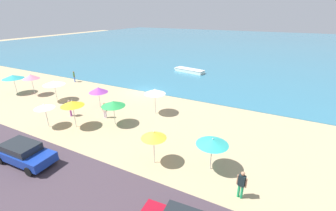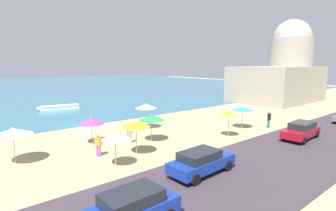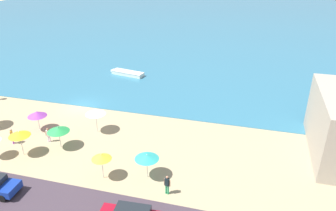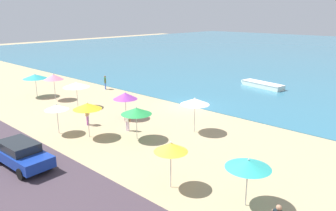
# 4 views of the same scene
# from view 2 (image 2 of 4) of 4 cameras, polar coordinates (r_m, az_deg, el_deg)

# --- Properties ---
(ground_plane) EXTENTS (160.00, 160.00, 0.00)m
(ground_plane) POSITION_cam_2_polar(r_m,az_deg,el_deg) (29.26, -18.21, -4.36)
(ground_plane) COLOR tan
(sea) EXTENTS (150.00, 110.00, 0.05)m
(sea) POSITION_cam_2_polar(r_m,az_deg,el_deg) (82.57, -32.13, 3.14)
(sea) COLOR teal
(sea) RESTS_ON ground_plane
(coastal_road) EXTENTS (80.00, 8.00, 0.06)m
(coastal_road) POSITION_cam_2_polar(r_m,az_deg,el_deg) (14.78, 9.18, -17.30)
(coastal_road) COLOR #3F333C
(coastal_road) RESTS_ON ground_plane
(beach_umbrella_0) EXTENTS (2.15, 2.15, 2.36)m
(beach_umbrella_0) POSITION_cam_2_polar(r_m,az_deg,el_deg) (22.16, -3.62, -2.66)
(beach_umbrella_0) COLOR #B2B2B7
(beach_umbrella_0) RESTS_ON ground_plane
(beach_umbrella_1) EXTENTS (2.08, 2.08, 2.34)m
(beach_umbrella_1) POSITION_cam_2_polar(r_m,az_deg,el_deg) (27.63, 15.93, -0.62)
(beach_umbrella_1) COLOR #B2B2B7
(beach_umbrella_1) RESTS_ON ground_plane
(beach_umbrella_3) EXTENTS (2.15, 2.15, 2.65)m
(beach_umbrella_3) POSITION_cam_2_polar(r_m,az_deg,el_deg) (26.39, -4.81, -0.13)
(beach_umbrella_3) COLOR #B2B2B7
(beach_umbrella_3) RESTS_ON ground_plane
(beach_umbrella_4) EXTENTS (2.01, 2.01, 2.58)m
(beach_umbrella_4) POSITION_cam_2_polar(r_m,az_deg,el_deg) (18.92, -6.98, -4.05)
(beach_umbrella_4) COLOR #B2B2B7
(beach_umbrella_4) RESTS_ON ground_plane
(beach_umbrella_5) EXTENTS (1.71, 1.71, 2.49)m
(beach_umbrella_5) POSITION_cam_2_polar(r_m,az_deg,el_deg) (24.05, 13.17, -1.64)
(beach_umbrella_5) COLOR #B2B2B7
(beach_umbrella_5) RESTS_ON ground_plane
(beach_umbrella_6) EXTENTS (2.02, 2.02, 2.28)m
(beach_umbrella_6) POSITION_cam_2_polar(r_m,az_deg,el_deg) (22.39, -16.37, -3.24)
(beach_umbrella_6) COLOR #B2B2B7
(beach_umbrella_6) RESTS_ON ground_plane
(beach_umbrella_7) EXTENTS (1.74, 1.74, 2.26)m
(beach_umbrella_7) POSITION_cam_2_polar(r_m,az_deg,el_deg) (16.97, -11.47, -6.70)
(beach_umbrella_7) COLOR #B2B2B7
(beach_umbrella_7) RESTS_ON ground_plane
(beach_umbrella_9) EXTENTS (2.42, 2.42, 2.48)m
(beach_umbrella_9) POSITION_cam_2_polar(r_m,az_deg,el_deg) (19.93, -30.73, -4.92)
(beach_umbrella_9) COLOR #B2B2B7
(beach_umbrella_9) RESTS_ON ground_plane
(bather_0) EXTENTS (0.40, 0.46, 1.67)m
(bather_0) POSITION_cam_2_polar(r_m,az_deg,el_deg) (19.47, -14.96, -8.06)
(bather_0) COLOR #A74BB8
(bather_0) RESTS_ON ground_plane
(bather_1) EXTENTS (0.56, 0.28, 1.58)m
(bather_1) POSITION_cam_2_polar(r_m,az_deg,el_deg) (22.02, -8.30, -5.98)
(bather_1) COLOR white
(bather_1) RESTS_ON ground_plane
(bather_3) EXTENTS (0.56, 0.29, 1.76)m
(bather_3) POSITION_cam_2_polar(r_m,az_deg,el_deg) (28.82, 21.10, -2.70)
(bather_3) COLOR #1E955A
(bather_3) RESTS_ON ground_plane
(parked_car_2) EXTENTS (4.53, 2.10, 1.47)m
(parked_car_2) POSITION_cam_2_polar(r_m,az_deg,el_deg) (25.71, 27.01, -4.82)
(parked_car_2) COLOR maroon
(parked_car_2) RESTS_ON coastal_road
(parked_car_3) EXTENTS (4.30, 1.88, 1.51)m
(parked_car_3) POSITION_cam_2_polar(r_m,az_deg,el_deg) (11.26, -8.57, -21.50)
(parked_car_3) COLOR navy
(parked_car_3) RESTS_ON coastal_road
(parked_car_4) EXTENTS (4.42, 2.03, 1.43)m
(parked_car_4) POSITION_cam_2_polar(r_m,az_deg,el_deg) (16.05, 7.23, -11.97)
(parked_car_4) COLOR navy
(parked_car_4) RESTS_ON coastal_road
(skiff_nearshore) EXTENTS (5.70, 2.48, 0.59)m
(skiff_nearshore) POSITION_cam_2_polar(r_m,az_deg,el_deg) (40.86, -22.56, -0.38)
(skiff_nearshore) COLOR silver
(skiff_nearshore) RESTS_ON sea
(harbor_fortress) EXTENTS (16.07, 10.80, 14.55)m
(harbor_fortress) POSITION_cam_2_polar(r_m,az_deg,el_deg) (52.18, 23.79, 6.74)
(harbor_fortress) COLOR #A39987
(harbor_fortress) RESTS_ON ground_plane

